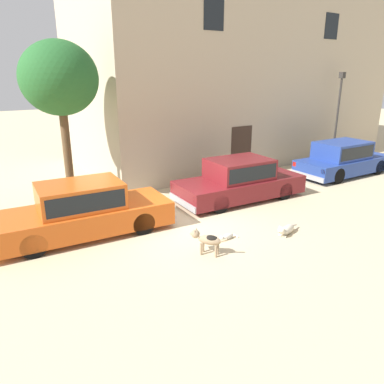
{
  "coord_description": "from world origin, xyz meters",
  "views": [
    {
      "loc": [
        -5.21,
        -8.38,
        4.23
      ],
      "look_at": [
        0.33,
        0.2,
        0.9
      ],
      "focal_mm": 34.18,
      "sensor_mm": 36.0,
      "label": 1
    }
  ],
  "objects_px": {
    "parked_sedan_second": "(240,180)",
    "stray_dog_spotted": "(207,239)",
    "parked_sedan_nearest": "(83,210)",
    "parked_sedan_third": "(343,158)",
    "acacia_tree_left": "(59,80)",
    "street_lamp": "(338,107)",
    "stray_dog_tan": "(286,230)",
    "stray_cat": "(227,237)"
  },
  "relations": [
    {
      "from": "street_lamp",
      "to": "stray_dog_tan",
      "type": "bearing_deg",
      "value": -149.87
    },
    {
      "from": "parked_sedan_second",
      "to": "stray_dog_tan",
      "type": "distance_m",
      "value": 3.19
    },
    {
      "from": "parked_sedan_second",
      "to": "stray_cat",
      "type": "bearing_deg",
      "value": -131.68
    },
    {
      "from": "acacia_tree_left",
      "to": "street_lamp",
      "type": "bearing_deg",
      "value": -4.66
    },
    {
      "from": "parked_sedan_nearest",
      "to": "stray_cat",
      "type": "height_order",
      "value": "parked_sedan_nearest"
    },
    {
      "from": "parked_sedan_third",
      "to": "stray_cat",
      "type": "bearing_deg",
      "value": -162.16
    },
    {
      "from": "parked_sedan_second",
      "to": "street_lamp",
      "type": "bearing_deg",
      "value": 17.2
    },
    {
      "from": "stray_dog_tan",
      "to": "acacia_tree_left",
      "type": "height_order",
      "value": "acacia_tree_left"
    },
    {
      "from": "parked_sedan_second",
      "to": "stray_dog_spotted",
      "type": "height_order",
      "value": "parked_sedan_second"
    },
    {
      "from": "parked_sedan_second",
      "to": "street_lamp",
      "type": "height_order",
      "value": "street_lamp"
    },
    {
      "from": "parked_sedan_second",
      "to": "stray_dog_spotted",
      "type": "relative_size",
      "value": 5.73
    },
    {
      "from": "stray_dog_tan",
      "to": "stray_cat",
      "type": "xyz_separation_m",
      "value": [
        -1.55,
        0.64,
        -0.07
      ]
    },
    {
      "from": "acacia_tree_left",
      "to": "stray_dog_tan",
      "type": "bearing_deg",
      "value": -54.73
    },
    {
      "from": "parked_sedan_third",
      "to": "acacia_tree_left",
      "type": "height_order",
      "value": "acacia_tree_left"
    },
    {
      "from": "parked_sedan_third",
      "to": "acacia_tree_left",
      "type": "bearing_deg",
      "value": 166.65
    },
    {
      "from": "stray_dog_spotted",
      "to": "stray_dog_tan",
      "type": "relative_size",
      "value": 0.82
    },
    {
      "from": "stray_dog_tan",
      "to": "street_lamp",
      "type": "height_order",
      "value": "street_lamp"
    },
    {
      "from": "parked_sedan_nearest",
      "to": "acacia_tree_left",
      "type": "bearing_deg",
      "value": 84.83
    },
    {
      "from": "parked_sedan_nearest",
      "to": "acacia_tree_left",
      "type": "xyz_separation_m",
      "value": [
        0.46,
        2.88,
        3.31
      ]
    },
    {
      "from": "parked_sedan_second",
      "to": "acacia_tree_left",
      "type": "distance_m",
      "value": 6.68
    },
    {
      "from": "parked_sedan_second",
      "to": "stray_cat",
      "type": "distance_m",
      "value": 3.43
    },
    {
      "from": "parked_sedan_third",
      "to": "stray_dog_spotted",
      "type": "distance_m",
      "value": 9.59
    },
    {
      "from": "parked_sedan_nearest",
      "to": "parked_sedan_third",
      "type": "bearing_deg",
      "value": 4.03
    },
    {
      "from": "stray_dog_spotted",
      "to": "acacia_tree_left",
      "type": "height_order",
      "value": "acacia_tree_left"
    },
    {
      "from": "parked_sedan_third",
      "to": "street_lamp",
      "type": "bearing_deg",
      "value": 47.11
    },
    {
      "from": "stray_dog_spotted",
      "to": "acacia_tree_left",
      "type": "distance_m",
      "value": 6.94
    },
    {
      "from": "parked_sedan_third",
      "to": "stray_dog_tan",
      "type": "distance_m",
      "value": 7.36
    },
    {
      "from": "parked_sedan_third",
      "to": "street_lamp",
      "type": "distance_m",
      "value": 3.2
    },
    {
      "from": "parked_sedan_second",
      "to": "acacia_tree_left",
      "type": "xyz_separation_m",
      "value": [
        -5.02,
        2.89,
        3.32
      ]
    },
    {
      "from": "stray_dog_spotted",
      "to": "street_lamp",
      "type": "xyz_separation_m",
      "value": [
        10.91,
        4.63,
        2.3
      ]
    },
    {
      "from": "parked_sedan_nearest",
      "to": "parked_sedan_second",
      "type": "distance_m",
      "value": 5.48
    },
    {
      "from": "stray_dog_spotted",
      "to": "parked_sedan_nearest",
      "type": "bearing_deg",
      "value": 0.28
    },
    {
      "from": "parked_sedan_nearest",
      "to": "stray_dog_tan",
      "type": "relative_size",
      "value": 4.84
    },
    {
      "from": "parked_sedan_second",
      "to": "parked_sedan_third",
      "type": "distance_m",
      "value": 5.82
    },
    {
      "from": "parked_sedan_nearest",
      "to": "stray_cat",
      "type": "xyz_separation_m",
      "value": [
        3.09,
        -2.39,
        -0.64
      ]
    },
    {
      "from": "parked_sedan_third",
      "to": "stray_cat",
      "type": "distance_m",
      "value": 8.59
    },
    {
      "from": "stray_cat",
      "to": "acacia_tree_left",
      "type": "distance_m",
      "value": 7.1
    },
    {
      "from": "acacia_tree_left",
      "to": "parked_sedan_third",
      "type": "bearing_deg",
      "value": -14.66
    },
    {
      "from": "stray_dog_tan",
      "to": "stray_cat",
      "type": "bearing_deg",
      "value": -37.55
    },
    {
      "from": "stray_dog_tan",
      "to": "street_lamp",
      "type": "xyz_separation_m",
      "value": [
        8.42,
        4.89,
        2.55
      ]
    },
    {
      "from": "parked_sedan_nearest",
      "to": "parked_sedan_second",
      "type": "bearing_deg",
      "value": 3.71
    },
    {
      "from": "street_lamp",
      "to": "acacia_tree_left",
      "type": "bearing_deg",
      "value": 175.34
    }
  ]
}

